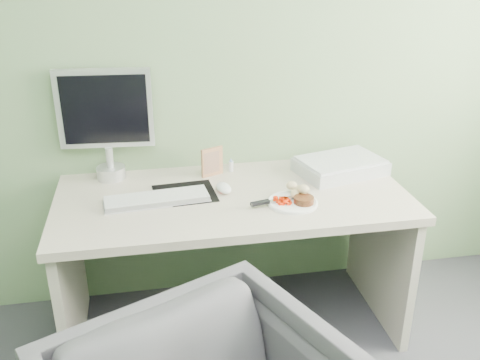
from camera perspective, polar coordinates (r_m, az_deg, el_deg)
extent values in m
plane|color=#6D8D63|center=(2.60, -2.29, 14.43)|extent=(3.50, 0.00, 3.50)
cube|color=beige|center=(2.44, -0.77, -2.01)|extent=(1.60, 0.75, 0.04)
cube|color=#BEB5A2|center=(2.63, -17.57, -10.42)|extent=(0.04, 0.70, 0.69)
cube|color=#BEB5A2|center=(2.83, 14.74, -7.37)|extent=(0.04, 0.70, 0.69)
cylinder|color=white|center=(2.36, 5.62, -2.42)|extent=(0.22, 0.22, 0.01)
cylinder|color=black|center=(2.34, 6.82, -2.13)|extent=(0.12, 0.12, 0.03)
ellipsoid|color=tan|center=(2.40, 6.11, -1.06)|extent=(0.12, 0.10, 0.06)
cube|color=red|center=(2.33, 4.62, -2.08)|extent=(0.06, 0.05, 0.04)
cube|color=silver|center=(2.36, 4.70, -2.01)|extent=(0.13, 0.05, 0.01)
cube|color=black|center=(2.31, 2.15, -2.45)|extent=(0.09, 0.04, 0.02)
cube|color=black|center=(2.46, -5.93, -1.42)|extent=(0.29, 0.26, 0.00)
cube|color=white|center=(2.39, -8.86, -1.95)|extent=(0.46, 0.18, 0.02)
ellipsoid|color=white|center=(2.46, -1.75, -0.85)|extent=(0.08, 0.12, 0.04)
cube|color=#A9744F|center=(2.61, -3.00, 1.95)|extent=(0.11, 0.06, 0.14)
cylinder|color=white|center=(2.68, -0.96, 1.46)|extent=(0.02, 0.02, 0.05)
cone|color=#829FD0|center=(2.66, -0.97, 2.17)|extent=(0.02, 0.02, 0.02)
cube|color=#B7BBBF|center=(2.70, 10.64, 1.41)|extent=(0.47, 0.37, 0.06)
cylinder|color=silver|center=(2.67, -13.59, 0.79)|extent=(0.14, 0.14, 0.06)
cylinder|color=silver|center=(2.64, -13.75, 2.35)|extent=(0.04, 0.04, 0.10)
cube|color=silver|center=(2.59, -14.23, 7.40)|extent=(0.44, 0.07, 0.37)
cube|color=black|center=(2.57, -14.26, 7.26)|extent=(0.39, 0.04, 0.32)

